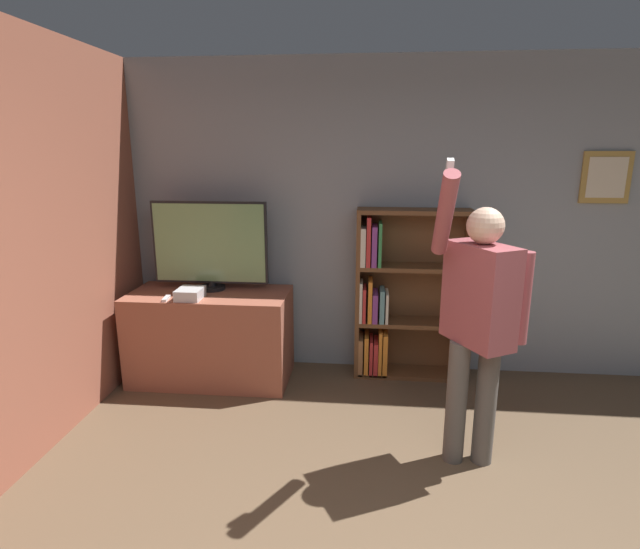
% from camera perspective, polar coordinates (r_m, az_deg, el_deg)
% --- Properties ---
extents(wall_back, '(6.79, 0.09, 2.70)m').
position_cam_1_polar(wall_back, '(4.40, 9.75, 6.10)').
color(wall_back, gray).
rests_on(wall_back, ground_plane).
extents(wall_side_brick, '(0.06, 4.58, 2.70)m').
position_cam_1_polar(wall_side_brick, '(3.58, -30.76, 2.46)').
color(wall_side_brick, '#93513D').
rests_on(wall_side_brick, ground_plane).
extents(tv_ledge, '(1.34, 0.64, 0.78)m').
position_cam_1_polar(tv_ledge, '(4.43, -12.33, -6.88)').
color(tv_ledge, '#93513D').
rests_on(tv_ledge, ground_plane).
extents(television, '(0.98, 0.22, 0.76)m').
position_cam_1_polar(television, '(4.31, -12.46, 3.32)').
color(television, black).
rests_on(television, tv_ledge).
extents(game_console, '(0.20, 0.23, 0.08)m').
position_cam_1_polar(game_console, '(4.16, -14.64, -2.13)').
color(game_console, silver).
rests_on(game_console, tv_ledge).
extents(remote_loose, '(0.05, 0.14, 0.02)m').
position_cam_1_polar(remote_loose, '(4.19, -17.18, -2.63)').
color(remote_loose, white).
rests_on(remote_loose, tv_ledge).
extents(bookshelf, '(0.95, 0.28, 1.47)m').
position_cam_1_polar(bookshelf, '(4.36, 8.86, -2.78)').
color(bookshelf, brown).
rests_on(bookshelf, ground_plane).
extents(person, '(0.59, 0.56, 1.91)m').
position_cam_1_polar(person, '(3.14, 17.65, -4.39)').
color(person, '#56514C').
rests_on(person, ground_plane).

